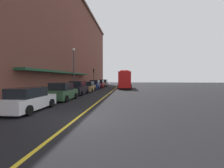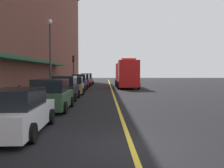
% 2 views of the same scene
% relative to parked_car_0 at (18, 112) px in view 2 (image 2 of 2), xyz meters
% --- Properties ---
extents(ground_plane, '(112.00, 112.00, 0.00)m').
position_rel_parked_car_0_xyz_m(ground_plane, '(3.92, 23.33, -0.76)').
color(ground_plane, black).
extents(sidewalk_left, '(2.40, 70.00, 0.15)m').
position_rel_parked_car_0_xyz_m(sidewalk_left, '(-2.28, 23.33, -0.68)').
color(sidewalk_left, '#ADA8A0').
rests_on(sidewalk_left, ground).
extents(lane_center_stripe, '(0.16, 70.00, 0.01)m').
position_rel_parked_car_0_xyz_m(lane_center_stripe, '(3.92, 23.33, -0.75)').
color(lane_center_stripe, gold).
rests_on(lane_center_stripe, ground).
extents(parked_car_0, '(2.00, 4.74, 1.61)m').
position_rel_parked_car_0_xyz_m(parked_car_0, '(0.00, 0.00, 0.00)').
color(parked_car_0, silver).
rests_on(parked_car_0, ground).
extents(parked_car_1, '(2.16, 4.17, 1.79)m').
position_rel_parked_car_0_xyz_m(parked_car_1, '(0.06, 5.44, 0.08)').
color(parked_car_1, '#2D5133').
rests_on(parked_car_1, ground).
extents(parked_car_2, '(2.03, 4.45, 1.87)m').
position_rel_parked_car_0_xyz_m(parked_car_2, '(-0.01, 10.94, 0.11)').
color(parked_car_2, black).
rests_on(parked_car_2, ground).
extents(parked_car_3, '(2.16, 4.29, 1.69)m').
position_rel_parked_car_0_xyz_m(parked_car_3, '(0.05, 16.13, 0.04)').
color(parked_car_3, '#A5844C').
rests_on(parked_car_3, ground).
extents(parked_car_4, '(2.05, 4.38, 1.88)m').
position_rel_parked_car_0_xyz_m(parked_car_4, '(-0.03, 22.14, 0.11)').
color(parked_car_4, navy).
rests_on(parked_car_4, ground).
extents(parked_car_5, '(2.16, 4.63, 1.86)m').
position_rel_parked_car_0_xyz_m(parked_car_5, '(-0.06, 27.99, 0.11)').
color(parked_car_5, maroon).
rests_on(parked_car_5, ground).
extents(parked_car_6, '(2.12, 4.86, 1.91)m').
position_rel_parked_car_0_xyz_m(parked_car_6, '(0.05, 33.62, 0.13)').
color(parked_car_6, '#595B60').
rests_on(parked_car_6, ground).
extents(fire_truck, '(2.87, 9.03, 3.84)m').
position_rel_parked_car_0_xyz_m(fire_truck, '(5.99, 25.68, 1.07)').
color(fire_truck, red).
rests_on(fire_truck, ground).
extents(parking_meter_0, '(0.14, 0.18, 1.33)m').
position_rel_parked_car_0_xyz_m(parking_meter_0, '(-1.43, 4.51, 0.30)').
color(parking_meter_0, '#4C4C51').
rests_on(parking_meter_0, sidewalk_left).
extents(parking_meter_1, '(0.14, 0.18, 1.33)m').
position_rel_parked_car_0_xyz_m(parking_meter_1, '(-1.43, 19.31, 0.30)').
color(parking_meter_1, '#4C4C51').
rests_on(parking_meter_1, sidewalk_left).
extents(parking_meter_2, '(0.14, 0.18, 1.33)m').
position_rel_parked_car_0_xyz_m(parking_meter_2, '(-1.43, 23.88, 0.30)').
color(parking_meter_2, '#4C4C51').
rests_on(parking_meter_2, sidewalk_left).
extents(street_lamp_left, '(0.44, 0.44, 6.94)m').
position_rel_parked_car_0_xyz_m(street_lamp_left, '(-2.03, 15.17, 3.64)').
color(street_lamp_left, '#33383D').
rests_on(street_lamp_left, sidewalk_left).
extents(traffic_light_near, '(0.38, 0.36, 4.30)m').
position_rel_parked_car_0_xyz_m(traffic_light_near, '(-1.37, 27.40, 2.40)').
color(traffic_light_near, '#232326').
rests_on(traffic_light_near, sidewalk_left).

